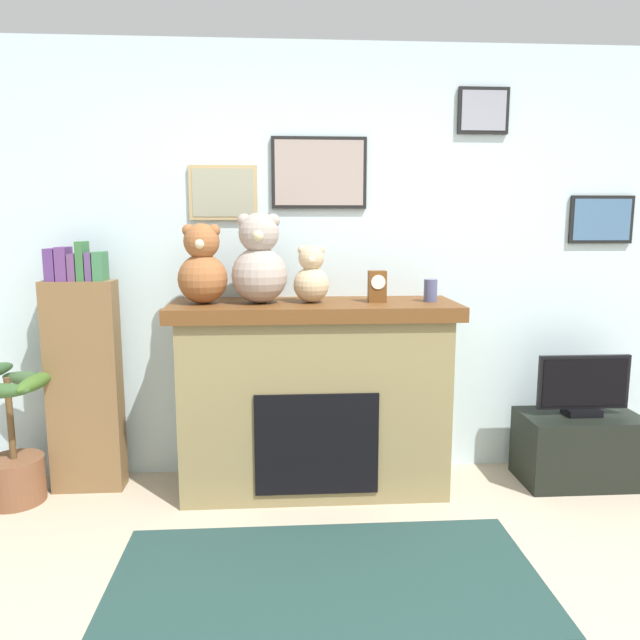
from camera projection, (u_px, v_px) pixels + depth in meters
back_wall at (332, 264)px, 3.73m from camera, size 5.20×0.15×2.60m
fireplace at (314, 396)px, 3.51m from camera, size 1.62×0.59×1.11m
bookshelf at (84, 378)px, 3.47m from camera, size 0.40×0.16×1.46m
potted_plant at (11, 444)px, 3.35m from camera, size 0.52×0.51×0.79m
tv_stand at (579, 448)px, 3.64m from camera, size 0.70×0.40×0.42m
television at (583, 387)px, 3.58m from camera, size 0.55×0.14×0.36m
area_rug at (326, 577)px, 2.67m from camera, size 1.90×0.94×0.01m
candle_jar at (430, 290)px, 3.44m from camera, size 0.08×0.08×0.13m
mantel_clock at (377, 286)px, 3.42m from camera, size 0.10×0.08×0.18m
teddy_bear_grey at (202, 268)px, 3.33m from camera, size 0.28×0.28×0.44m
teddy_bear_tan at (259, 263)px, 3.35m from camera, size 0.31×0.31×0.50m
teddy_bear_brown at (311, 277)px, 3.38m from camera, size 0.20×0.20×0.33m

